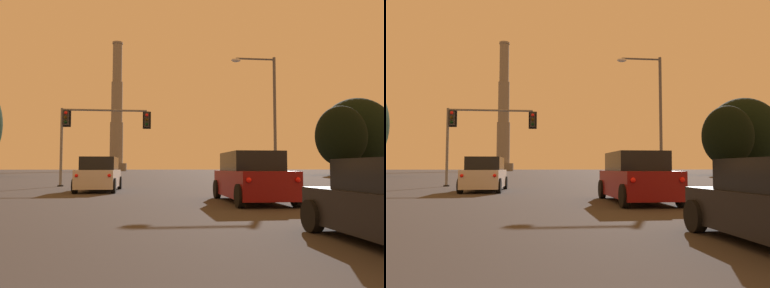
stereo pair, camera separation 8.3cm
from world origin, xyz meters
The scene contains 7 objects.
suv_right_lane_second centered at (3.06, 13.09, 0.90)m, with size 2.15×4.92×1.86m.
suv_left_lane_front centered at (-3.45, 20.49, 0.90)m, with size 2.10×4.91×1.86m.
traffic_light_overhead_left centered at (-4.67, 26.01, 4.17)m, with size 6.33×0.50×5.41m.
street_lamp centered at (7.21, 23.78, 5.37)m, with size 3.07×0.36×8.80m.
smokestack centered at (-14.26, 150.72, 20.47)m, with size 8.26×8.26×52.22m.
treeline_center_right centered at (37.29, 64.68, 7.53)m, with size 13.54×12.19×14.24m.
treeline_left_mid centered at (30.35, 57.45, 6.49)m, with size 8.32×7.49×11.50m.
Camera 2 is at (-0.59, -0.54, 1.26)m, focal length 35.00 mm.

